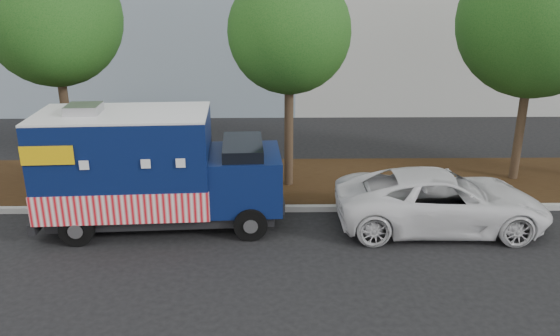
{
  "coord_description": "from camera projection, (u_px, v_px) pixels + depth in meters",
  "views": [
    {
      "loc": [
        0.94,
        -12.21,
        5.94
      ],
      "look_at": [
        1.14,
        0.6,
        1.51
      ],
      "focal_mm": 35.0,
      "sensor_mm": 36.0,
      "label": 1
    }
  ],
  "objects": [
    {
      "name": "tree_a",
      "position": [
        53.0,
        19.0,
        15.23
      ],
      "size": [
        3.8,
        3.8,
        6.82
      ],
      "color": "#38281C",
      "rests_on": "ground"
    },
    {
      "name": "curb",
      "position": [
        238.0,
        209.0,
        14.76
      ],
      "size": [
        120.0,
        0.18,
        0.15
      ],
      "primitive_type": "cube",
      "color": "#9E9E99",
      "rests_on": "ground"
    },
    {
      "name": "food_truck",
      "position": [
        149.0,
        172.0,
        13.5
      ],
      "size": [
        6.11,
        2.58,
        3.16
      ],
      "rotation": [
        0.0,
        0.0,
        0.06
      ],
      "color": "black",
      "rests_on": "ground"
    },
    {
      "name": "tree_b",
      "position": [
        289.0,
        32.0,
        14.91
      ],
      "size": [
        3.41,
        3.41,
        6.3
      ],
      "color": "#38281C",
      "rests_on": "ground"
    },
    {
      "name": "white_car",
      "position": [
        441.0,
        200.0,
        13.63
      ],
      "size": [
        5.28,
        2.51,
        1.46
      ],
      "primitive_type": "imported",
      "rotation": [
        0.0,
        0.0,
        1.55
      ],
      "color": "white",
      "rests_on": "ground"
    },
    {
      "name": "mulch_strip",
      "position": [
        242.0,
        182.0,
        16.75
      ],
      "size": [
        120.0,
        4.0,
        0.15
      ],
      "primitive_type": "cube",
      "color": "black",
      "rests_on": "ground"
    },
    {
      "name": "ground",
      "position": [
        234.0,
        234.0,
        13.47
      ],
      "size": [
        120.0,
        120.0,
        0.0
      ],
      "primitive_type": "plane",
      "color": "black",
      "rests_on": "ground"
    },
    {
      "name": "tree_c",
      "position": [
        536.0,
        21.0,
        15.33
      ],
      "size": [
        4.38,
        4.38,
        7.05
      ],
      "color": "#38281C",
      "rests_on": "ground"
    },
    {
      "name": "sign_post",
      "position": [
        99.0,
        167.0,
        14.59
      ],
      "size": [
        0.06,
        0.06,
        2.4
      ],
      "primitive_type": "cube",
      "color": "#473828",
      "rests_on": "ground"
    }
  ]
}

